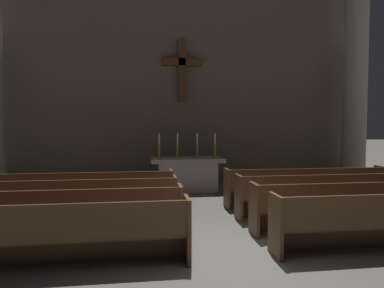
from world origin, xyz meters
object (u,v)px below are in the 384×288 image
pew_left_row_4 (82,192)px  altar (187,173)px  pew_left_row_2 (60,216)px  pew_right_row_3 (329,195)px  candlestick_inner_left (178,150)px  candlestick_outer_right (215,150)px  pew_right_row_4 (307,187)px  column_right_third (355,89)px  candlestick_inner_right (197,150)px  pew_left_row_1 (42,235)px  candlestick_outer_left (159,150)px  pew_left_row_3 (73,202)px  pew_right_row_2 (358,206)px

pew_left_row_4 → altar: altar is taller
pew_left_row_2 → pew_right_row_3: size_ratio=1.00×
candlestick_inner_left → candlestick_outer_right: (1.15, 0.00, 0.00)m
pew_right_row_4 → column_right_third: size_ratio=0.62×
pew_right_row_4 → candlestick_inner_right: candlestick_inner_right is taller
pew_left_row_1 → candlestick_outer_left: (1.84, 5.45, 0.78)m
pew_left_row_2 → column_right_third: size_ratio=0.62×
pew_left_row_3 → column_right_third: 9.80m
pew_left_row_1 → pew_left_row_4: 3.11m
column_right_third → candlestick_outer_right: bearing=-172.9°
candlestick_outer_left → candlestick_outer_right: (1.70, 0.00, 0.00)m
pew_right_row_2 → candlestick_outer_right: size_ratio=5.47×
pew_right_row_4 → candlestick_inner_right: (-2.39, 2.33, 0.78)m
pew_left_row_3 → pew_left_row_4: (0.00, 1.04, 0.00)m
altar → pew_left_row_3: bearing=-128.6°
pew_right_row_2 → pew_left_row_1: bearing=-169.1°
pew_left_row_1 → candlestick_outer_right: candlestick_outer_right is taller
pew_right_row_3 → column_right_third: column_right_third is taller
column_right_third → pew_left_row_4: bearing=-160.9°
pew_left_row_2 → candlestick_inner_left: candlestick_inner_left is taller
pew_left_row_4 → column_right_third: bearing=19.1°
candlestick_outer_right → candlestick_outer_left: bearing=180.0°
pew_left_row_4 → pew_right_row_2: (5.39, -2.08, 0.00)m
pew_left_row_2 → candlestick_inner_right: candlestick_inner_right is taller
pew_left_row_1 → pew_right_row_3: same height
candlestick_inner_right → candlestick_inner_left: bearing=180.0°
pew_left_row_1 → candlestick_inner_right: 6.26m
pew_left_row_3 → altar: altar is taller
candlestick_inner_right → pew_right_row_2: bearing=-61.5°
altar → pew_left_row_2: bearing=-121.4°
pew_left_row_1 → pew_left_row_3: same height
pew_right_row_3 → candlestick_inner_right: bearing=125.4°
pew_left_row_4 → pew_right_row_4: same height
pew_left_row_2 → pew_left_row_4: size_ratio=1.00×
altar → candlestick_inner_left: bearing=-180.0°
pew_right_row_3 → candlestick_inner_right: size_ratio=5.47×
pew_left_row_3 → pew_right_row_4: same height
pew_left_row_3 → pew_left_row_1: bearing=-90.0°
pew_right_row_2 → pew_right_row_4: same height
pew_left_row_3 → pew_right_row_3: (5.39, 0.00, 0.00)m
pew_left_row_4 → column_right_third: column_right_third is taller
pew_right_row_3 → candlestick_outer_left: candlestick_outer_left is taller
pew_left_row_4 → candlestick_inner_right: (2.99, 2.33, 0.78)m
pew_left_row_1 → pew_right_row_2: 5.49m
candlestick_outer_left → altar: bearing=0.0°
pew_left_row_4 → candlestick_outer_left: candlestick_outer_left is taller
pew_left_row_1 → candlestick_outer_left: candlestick_outer_left is taller
pew_left_row_2 → candlestick_inner_left: bearing=61.5°
pew_left_row_2 → altar: size_ratio=1.86×
pew_left_row_1 → pew_right_row_2: size_ratio=1.00×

